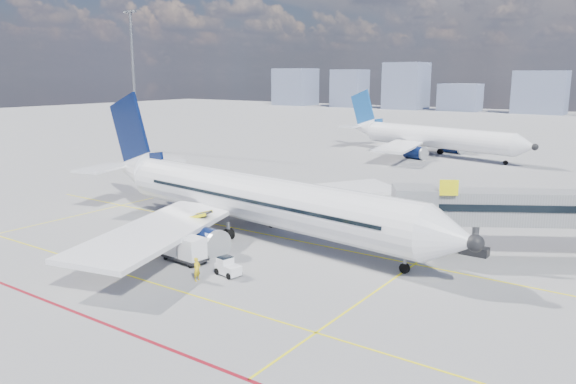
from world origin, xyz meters
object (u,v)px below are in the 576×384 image
at_px(second_aircraft, 429,137).
at_px(baggage_tug, 227,267).
at_px(main_aircraft, 245,197).
at_px(belt_loader, 168,231).
at_px(cargo_dolly, 185,248).
at_px(ramp_worker, 197,269).

distance_m(second_aircraft, baggage_tug, 67.54).
height_order(main_aircraft, baggage_tug, main_aircraft).
bearing_deg(belt_loader, second_aircraft, 74.46).
bearing_deg(belt_loader, cargo_dolly, -48.16).
distance_m(baggage_tug, ramp_worker, 2.28).
xyz_separation_m(second_aircraft, cargo_dolly, (6.20, -66.25, -2.10)).
distance_m(main_aircraft, baggage_tug, 11.63).
bearing_deg(baggage_tug, belt_loader, 169.97).
bearing_deg(belt_loader, main_aircraft, 37.78).
height_order(main_aircraft, ramp_worker, main_aircraft).
xyz_separation_m(second_aircraft, baggage_tug, (10.81, -66.62, -2.60)).
relative_size(baggage_tug, cargo_dolly, 0.53).
height_order(main_aircraft, second_aircraft, main_aircraft).
height_order(main_aircraft, cargo_dolly, main_aircraft).
bearing_deg(baggage_tug, second_aircraft, 110.06).
xyz_separation_m(main_aircraft, baggage_tug, (6.14, -9.54, -2.59)).
height_order(cargo_dolly, belt_loader, belt_loader).
bearing_deg(ramp_worker, second_aircraft, 3.87).
bearing_deg(cargo_dolly, second_aircraft, 100.44).
relative_size(second_aircraft, belt_loader, 5.54).
distance_m(cargo_dolly, ramp_worker, 4.37).
distance_m(second_aircraft, cargo_dolly, 66.57).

